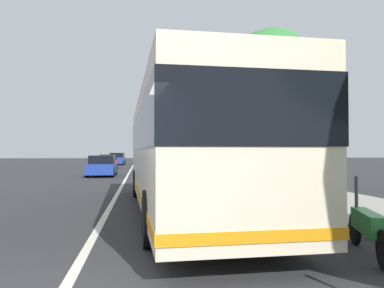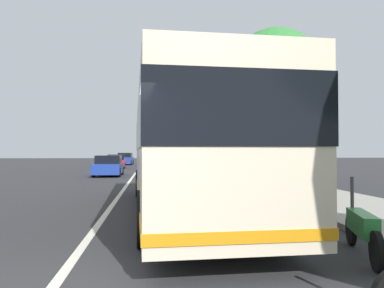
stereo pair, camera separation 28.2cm
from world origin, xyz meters
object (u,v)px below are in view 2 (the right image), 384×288
at_px(roadside_tree_mid_block, 275,76).
at_px(car_ahead_same_lane, 109,166).
at_px(car_side_street, 125,159).
at_px(roadside_tree_far_block, 232,125).
at_px(car_oncoming, 116,162).
at_px(motorcycle_by_tree, 294,203).
at_px(utility_pole, 254,111).
at_px(motorcycle_nearest_curb, 362,228).
at_px(car_behind_bus, 160,165).
at_px(coach_bus, 183,147).

bearing_deg(roadside_tree_mid_block, car_ahead_same_lane, 39.45).
bearing_deg(car_side_street, roadside_tree_far_block, 20.01).
height_order(car_side_street, car_oncoming, car_side_street).
bearing_deg(roadside_tree_mid_block, motorcycle_by_tree, 164.08).
relative_size(car_oncoming, roadside_tree_mid_block, 0.65).
bearing_deg(utility_pole, car_side_street, 16.86).
bearing_deg(roadside_tree_mid_block, motorcycle_nearest_curb, 168.05).
xyz_separation_m(motorcycle_by_tree, utility_pole, (12.50, -2.53, 3.57)).
height_order(car_oncoming, roadside_tree_far_block, roadside_tree_far_block).
height_order(roadside_tree_mid_block, roadside_tree_far_block, roadside_tree_mid_block).
height_order(motorcycle_nearest_curb, car_behind_bus, car_behind_bus).
xyz_separation_m(car_oncoming, utility_pole, (-19.78, -9.52, 3.36)).
xyz_separation_m(car_side_street, car_oncoming, (-10.72, 0.27, -0.09)).
relative_size(motorcycle_nearest_curb, motorcycle_by_tree, 0.97).
bearing_deg(roadside_tree_far_block, car_side_street, 17.19).
bearing_deg(car_ahead_same_lane, roadside_tree_far_block, 67.11).
relative_size(motorcycle_nearest_curb, car_behind_bus, 0.50).
distance_m(motorcycle_by_tree, car_side_street, 43.53).
distance_m(motorcycle_nearest_curb, car_behind_bus, 24.21).
xyz_separation_m(car_behind_bus, car_side_street, (21.82, 4.07, 0.07)).
bearing_deg(car_side_street, roadside_tree_mid_block, 17.39).
bearing_deg(car_behind_bus, roadside_tree_far_block, -143.56).
bearing_deg(roadside_tree_mid_block, car_oncoming, 21.14).
height_order(coach_bus, motorcycle_nearest_curb, coach_bus).
distance_m(car_behind_bus, utility_pole, 10.64).
bearing_deg(roadside_tree_far_block, roadside_tree_mid_block, -176.29).
relative_size(car_ahead_same_lane, car_oncoming, 0.92).
height_order(motorcycle_nearest_curb, car_side_street, car_side_street).
xyz_separation_m(coach_bus, utility_pole, (10.56, -4.98, 2.23)).
bearing_deg(roadside_tree_mid_block, roadside_tree_far_block, 3.71).
distance_m(coach_bus, car_oncoming, 30.70).
bearing_deg(car_ahead_same_lane, utility_pole, 54.98).
bearing_deg(coach_bus, motorcycle_by_tree, -130.72).
relative_size(coach_bus, roadside_tree_mid_block, 1.63).
relative_size(car_ahead_same_lane, roadside_tree_mid_block, 0.60).
xyz_separation_m(car_behind_bus, roadside_tree_mid_block, (-13.01, -4.98, 4.50)).
relative_size(motorcycle_nearest_curb, car_side_street, 0.45).
bearing_deg(car_behind_bus, car_oncoming, 20.60).
bearing_deg(car_ahead_same_lane, car_behind_bus, 124.43).
bearing_deg(motorcycle_by_tree, car_side_street, 6.91).
relative_size(car_ahead_same_lane, roadside_tree_far_block, 0.91).
bearing_deg(motorcycle_nearest_curb, car_oncoming, 28.12).
distance_m(motorcycle_by_tree, car_behind_bus, 21.35).
height_order(motorcycle_nearest_curb, motorcycle_by_tree, motorcycle_by_tree).
distance_m(motorcycle_nearest_curb, roadside_tree_mid_block, 12.26).
height_order(motorcycle_nearest_curb, utility_pole, utility_pole).
bearing_deg(car_behind_bus, car_side_street, 9.79).
bearing_deg(car_oncoming, utility_pole, 22.66).
bearing_deg(roadside_tree_far_block, utility_pole, -166.59).
distance_m(roadside_tree_mid_block, utility_pole, 4.49).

